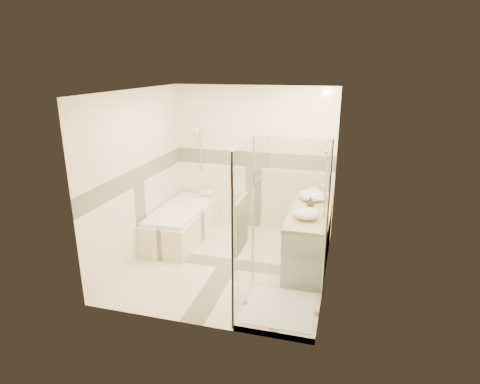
% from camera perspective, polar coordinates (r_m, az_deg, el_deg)
% --- Properties ---
extents(room, '(2.82, 3.02, 2.52)m').
position_cam_1_polar(room, '(5.58, -1.09, 1.35)').
color(room, beige).
rests_on(room, ground).
extents(bathtub, '(0.75, 1.70, 0.56)m').
position_cam_1_polar(bathtub, '(6.81, -8.28, -4.19)').
color(bathtub, beige).
rests_on(bathtub, ground).
extents(vanity, '(0.58, 1.62, 0.85)m').
position_cam_1_polar(vanity, '(5.94, 9.76, -6.40)').
color(vanity, white).
rests_on(vanity, ground).
extents(shower_enclosure, '(0.96, 0.93, 2.04)m').
position_cam_1_polar(shower_enclosure, '(4.81, 4.65, -11.25)').
color(shower_enclosure, beige).
rests_on(shower_enclosure, ground).
extents(vessel_sink_near, '(0.41, 0.41, 0.17)m').
position_cam_1_polar(vessel_sink_near, '(6.18, 10.26, -0.43)').
color(vessel_sink_near, white).
rests_on(vessel_sink_near, vanity).
extents(vessel_sink_far, '(0.36, 0.36, 0.14)m').
position_cam_1_polar(vessel_sink_far, '(5.45, 9.46, -3.01)').
color(vessel_sink_far, white).
rests_on(vessel_sink_far, vanity).
extents(faucet_near, '(0.11, 0.03, 0.27)m').
position_cam_1_polar(faucet_near, '(6.14, 12.30, 0.06)').
color(faucet_near, silver).
rests_on(faucet_near, vanity).
extents(faucet_far, '(0.13, 0.03, 0.31)m').
position_cam_1_polar(faucet_far, '(5.40, 11.78, -2.16)').
color(faucet_far, silver).
rests_on(faucet_far, vanity).
extents(amenity_bottle_a, '(0.08, 0.08, 0.15)m').
position_cam_1_polar(amenity_bottle_a, '(5.66, 9.70, -2.24)').
color(amenity_bottle_a, black).
rests_on(amenity_bottle_a, vanity).
extents(amenity_bottle_b, '(0.15, 0.15, 0.14)m').
position_cam_1_polar(amenity_bottle_b, '(5.90, 9.97, -1.42)').
color(amenity_bottle_b, black).
rests_on(amenity_bottle_b, vanity).
extents(folded_towels, '(0.21, 0.28, 0.08)m').
position_cam_1_polar(folded_towels, '(6.45, 10.48, -0.05)').
color(folded_towels, white).
rests_on(folded_towels, vanity).
extents(rolled_towel, '(0.24, 0.11, 0.11)m').
position_cam_1_polar(rolled_towel, '(7.22, -4.70, -0.17)').
color(rolled_towel, white).
rests_on(rolled_towel, bathtub).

